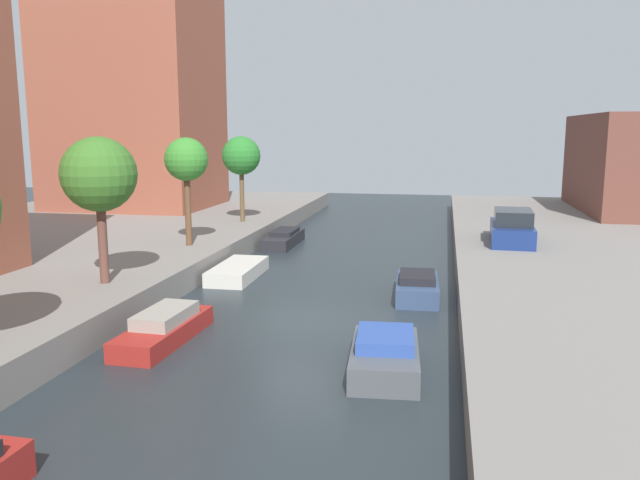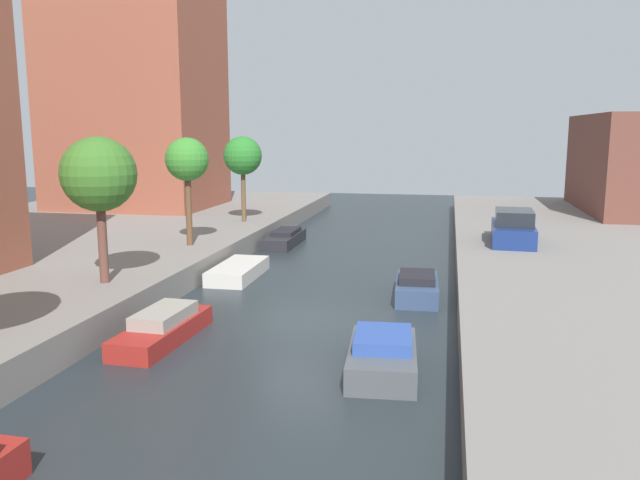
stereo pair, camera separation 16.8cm
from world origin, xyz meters
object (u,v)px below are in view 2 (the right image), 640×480
at_px(street_tree_4, 243,156).
at_px(moored_boat_right_3, 417,287).
at_px(street_tree_3, 187,161).
at_px(moored_boat_left_4, 285,238).
at_px(parked_car, 513,229).
at_px(moored_boat_right_2, 382,356).
at_px(moored_boat_left_2, 163,328).
at_px(street_tree_2, 99,175).
at_px(apartment_tower_far, 134,60).
at_px(moored_boat_left_3, 238,271).

relative_size(street_tree_4, moored_boat_right_3, 1.38).
relative_size(street_tree_3, moored_boat_left_4, 1.09).
height_order(parked_car, moored_boat_right_2, parked_car).
bearing_deg(parked_car, moored_boat_left_2, -129.61).
height_order(street_tree_2, moored_boat_left_4, street_tree_2).
xyz_separation_m(street_tree_2, moored_boat_right_2, (9.85, -3.65, -4.20)).
distance_m(street_tree_2, moored_boat_left_4, 14.40).
height_order(apartment_tower_far, moored_boat_left_2, apartment_tower_far).
bearing_deg(parked_car, moored_boat_right_2, -107.18).
bearing_deg(moored_boat_right_3, moored_boat_left_2, -138.15).
relative_size(street_tree_2, moored_boat_left_3, 1.22).
relative_size(street_tree_3, parked_car, 1.06).
distance_m(apartment_tower_far, street_tree_3, 17.25).
bearing_deg(street_tree_4, moored_boat_left_2, -79.35).
relative_size(parked_car, moored_boat_left_3, 1.12).
distance_m(street_tree_2, parked_car, 18.17).
xyz_separation_m(apartment_tower_far, street_tree_2, (9.22, -20.59, -6.02)).
bearing_deg(moored_boat_left_3, moored_boat_right_3, -13.76).
distance_m(street_tree_4, parked_car, 15.21).
bearing_deg(parked_car, street_tree_2, -142.99).
bearing_deg(apartment_tower_far, moored_boat_left_3, -51.19).
height_order(parked_car, moored_boat_right_3, parked_car).
xyz_separation_m(street_tree_2, moored_boat_right_3, (10.34, 3.78, -4.22)).
bearing_deg(apartment_tower_far, street_tree_3, -55.33).
bearing_deg(moored_boat_left_4, apartment_tower_far, 149.32).
xyz_separation_m(apartment_tower_far, moored_boat_left_3, (12.04, -14.96, -10.36)).
xyz_separation_m(street_tree_4, parked_car, (14.31, -4.17, -3.02)).
distance_m(moored_boat_left_3, moored_boat_right_3, 7.75).
distance_m(street_tree_4, moored_boat_left_4, 5.35).
relative_size(street_tree_2, street_tree_4, 1.03).
bearing_deg(street_tree_3, parked_car, 13.87).
bearing_deg(moored_boat_right_2, moored_boat_right_3, 86.21).
height_order(street_tree_3, moored_boat_left_2, street_tree_3).
distance_m(street_tree_4, moored_boat_right_3, 15.81).
relative_size(street_tree_4, parked_car, 1.05).
xyz_separation_m(apartment_tower_far, moored_boat_left_2, (12.51, -23.12, -10.26)).
bearing_deg(street_tree_2, moored_boat_right_3, 20.10).
distance_m(street_tree_3, street_tree_4, 7.70).
bearing_deg(street_tree_2, moored_boat_right_2, -20.36).
relative_size(apartment_tower_far, moored_boat_right_3, 5.56).
bearing_deg(street_tree_4, moored_boat_right_3, -47.22).
bearing_deg(moored_boat_right_2, moored_boat_left_2, 170.30).
bearing_deg(moored_boat_left_2, moored_boat_right_2, -9.70).
bearing_deg(street_tree_3, moored_boat_left_2, -71.42).
bearing_deg(apartment_tower_far, parked_car, -22.61).
relative_size(street_tree_3, moored_boat_left_3, 1.19).
bearing_deg(street_tree_2, apartment_tower_far, 114.13).
xyz_separation_m(apartment_tower_far, street_tree_3, (9.22, -13.34, -5.88)).
height_order(apartment_tower_far, moored_boat_left_4, apartment_tower_far).
distance_m(street_tree_3, moored_boat_left_4, 8.11).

